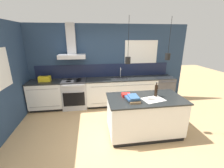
% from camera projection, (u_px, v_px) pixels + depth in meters
% --- Properties ---
extents(ground_plane, '(16.00, 16.00, 0.00)m').
position_uv_depth(ground_plane, '(113.00, 136.00, 3.50)').
color(ground_plane, tan).
rests_on(ground_plane, ground).
extents(wall_back, '(5.60, 2.06, 2.60)m').
position_uv_depth(wall_back, '(102.00, 64.00, 4.96)').
color(wall_back, navy).
rests_on(wall_back, ground_plane).
extents(wall_left, '(0.08, 3.80, 2.60)m').
position_uv_depth(wall_left, '(4.00, 78.00, 3.43)').
color(wall_left, navy).
rests_on(wall_left, ground_plane).
extents(counter_run_left, '(1.01, 0.64, 0.91)m').
position_uv_depth(counter_run_left, '(47.00, 95.00, 4.70)').
color(counter_run_left, black).
rests_on(counter_run_left, ground_plane).
extents(counter_run_sink, '(2.32, 0.64, 1.23)m').
position_uv_depth(counter_run_sink, '(121.00, 91.00, 5.03)').
color(counter_run_sink, black).
rests_on(counter_run_sink, ground_plane).
extents(oven_range, '(0.74, 0.66, 0.91)m').
position_uv_depth(oven_range, '(75.00, 94.00, 4.81)').
color(oven_range, '#B5B5BA').
rests_on(oven_range, ground_plane).
extents(dishwasher, '(0.62, 0.65, 0.91)m').
position_uv_depth(dishwasher, '(162.00, 89.00, 5.23)').
color(dishwasher, '#4C4C51').
rests_on(dishwasher, ground_plane).
extents(kitchen_island, '(1.70, 0.92, 0.91)m').
position_uv_depth(kitchen_island, '(144.00, 116.00, 3.48)').
color(kitchen_island, black).
rests_on(kitchen_island, ground_plane).
extents(bottle_on_island, '(0.07, 0.07, 0.34)m').
position_uv_depth(bottle_on_island, '(156.00, 91.00, 3.38)').
color(bottle_on_island, black).
rests_on(bottle_on_island, kitchen_island).
extents(book_stack, '(0.28, 0.34, 0.12)m').
position_uv_depth(book_stack, '(133.00, 99.00, 3.17)').
color(book_stack, olive).
rests_on(book_stack, kitchen_island).
extents(red_supply_box, '(0.20, 0.17, 0.07)m').
position_uv_depth(red_supply_box, '(126.00, 95.00, 3.41)').
color(red_supply_box, red).
rests_on(red_supply_box, kitchen_island).
extents(paper_pile, '(0.52, 0.42, 0.01)m').
position_uv_depth(paper_pile, '(153.00, 99.00, 3.25)').
color(paper_pile, silver).
rests_on(paper_pile, kitchen_island).
extents(yellow_toolbox, '(0.34, 0.18, 0.19)m').
position_uv_depth(yellow_toolbox, '(45.00, 79.00, 4.54)').
color(yellow_toolbox, gold).
rests_on(yellow_toolbox, counter_run_left).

